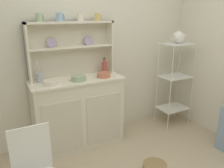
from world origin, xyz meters
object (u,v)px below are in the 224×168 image
at_px(hutch_cabinet, 78,112).
at_px(cup_sage_0, 39,17).
at_px(bowl_mixing_large, 51,83).
at_px(hutch_shelf_unit, 71,45).
at_px(porcelain_teapot, 179,37).
at_px(utensil_jar, 40,77).
at_px(jam_bottle, 104,67).
at_px(bakers_rack, 175,76).

relative_size(hutch_cabinet, cup_sage_0, 12.00).
bearing_deg(hutch_cabinet, cup_sage_0, 160.68).
distance_m(hutch_cabinet, bowl_mixing_large, 0.57).
relative_size(hutch_shelf_unit, porcelain_teapot, 4.02).
bearing_deg(utensil_jar, jam_bottle, 0.56).
relative_size(hutch_cabinet, bakers_rack, 0.90).
bearing_deg(bowl_mixing_large, utensil_jar, 119.95).
bearing_deg(jam_bottle, bowl_mixing_large, -167.83).
relative_size(bakers_rack, jam_bottle, 6.00).
bearing_deg(jam_bottle, porcelain_teapot, -9.82).
relative_size(bakers_rack, cup_sage_0, 13.36).
bearing_deg(bakers_rack, porcelain_teapot, 180.00).
bearing_deg(utensil_jar, hutch_cabinet, -10.71).
bearing_deg(porcelain_teapot, bakers_rack, -0.00).
relative_size(bakers_rack, porcelain_teapot, 4.79).
bearing_deg(hutch_cabinet, bowl_mixing_large, -167.35).
height_order(bowl_mixing_large, utensil_jar, utensil_jar).
height_order(bowl_mixing_large, porcelain_teapot, porcelain_teapot).
relative_size(bowl_mixing_large, porcelain_teapot, 0.65).
height_order(bakers_rack, porcelain_teapot, porcelain_teapot).
distance_m(hutch_shelf_unit, bakers_rack, 1.60).
height_order(cup_sage_0, bowl_mixing_large, cup_sage_0).
bearing_deg(porcelain_teapot, bowl_mixing_large, 179.20).
relative_size(hutch_cabinet, hutch_shelf_unit, 1.07).
height_order(hutch_shelf_unit, utensil_jar, hutch_shelf_unit).
distance_m(hutch_shelf_unit, utensil_jar, 0.54).
height_order(hutch_cabinet, bowl_mixing_large, bowl_mixing_large).
xyz_separation_m(hutch_shelf_unit, porcelain_teapot, (1.48, -0.26, 0.04)).
distance_m(hutch_shelf_unit, porcelain_teapot, 1.51).
bearing_deg(hutch_shelf_unit, bowl_mixing_large, -144.00).
xyz_separation_m(hutch_shelf_unit, bakers_rack, (1.48, -0.26, -0.53)).
bearing_deg(utensil_jar, porcelain_teapot, -5.33).
distance_m(hutch_shelf_unit, cup_sage_0, 0.48).
xyz_separation_m(bowl_mixing_large, porcelain_teapot, (1.81, -0.03, 0.41)).
bearing_deg(bowl_mixing_large, porcelain_teapot, -0.80).
xyz_separation_m(hutch_shelf_unit, utensil_jar, (-0.41, -0.09, -0.33)).
bearing_deg(jam_bottle, cup_sage_0, 177.30).
distance_m(cup_sage_0, bowl_mixing_large, 0.72).
relative_size(bowl_mixing_large, utensil_jar, 0.70).
bearing_deg(hutch_cabinet, hutch_shelf_unit, 90.00).
xyz_separation_m(hutch_shelf_unit, cup_sage_0, (-0.35, -0.04, 0.32)).
bearing_deg(cup_sage_0, porcelain_teapot, -6.88).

